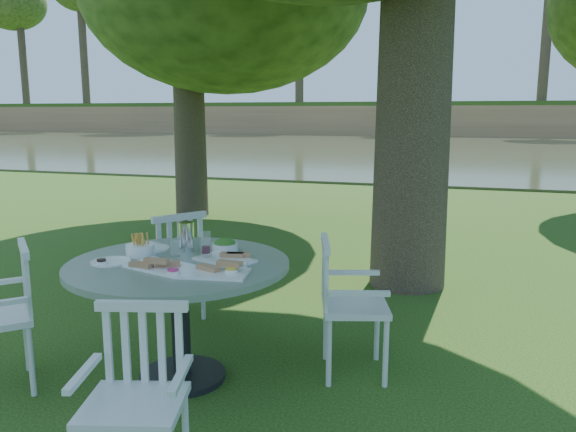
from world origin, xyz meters
name	(u,v)px	position (x,y,z in m)	size (l,w,h in m)	color
ground	(281,319)	(0.00, 0.00, 0.00)	(140.00, 140.00, 0.00)	#19390C
table	(179,285)	(-0.27, -1.23, 0.64)	(1.40, 1.40, 0.79)	black
chair_ne	(341,296)	(0.69, -0.82, 0.53)	(0.54, 0.56, 0.91)	silver
chair_nw	(175,258)	(-0.81, -0.32, 0.54)	(0.62, 0.63, 0.92)	silver
chair_sw	(9,306)	(-1.25, -1.63, 0.53)	(0.63, 0.63, 0.91)	silver
chair_se	(139,383)	(0.05, -2.23, 0.50)	(0.53, 0.51, 0.86)	silver
tableware	(180,254)	(-0.29, -1.17, 0.83)	(1.07, 0.76, 0.20)	white
river	(434,150)	(0.00, 23.00, 0.00)	(100.00, 28.00, 0.12)	#353C24
far_bank	(457,37)	(0.28, 41.12, 7.25)	(100.00, 18.00, 15.20)	#966C46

